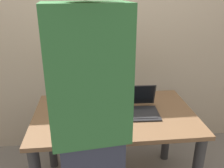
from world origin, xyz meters
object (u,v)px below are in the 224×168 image
at_px(beer_bottle_green, 94,102).
at_px(person_figure, 91,136).
at_px(beer_bottle_dark, 99,94).
at_px(laptop, 139,107).

distance_m(beer_bottle_green, person_figure, 0.62).
bearing_deg(beer_bottle_dark, beer_bottle_green, -111.36).
bearing_deg(beer_bottle_dark, laptop, -16.85).
relative_size(beer_bottle_green, beer_bottle_dark, 0.91).
xyz_separation_m(beer_bottle_green, beer_bottle_dark, (0.04, 0.11, 0.01)).
bearing_deg(beer_bottle_green, beer_bottle_dark, 68.64).
height_order(laptop, person_figure, person_figure).
bearing_deg(laptop, beer_bottle_dark, 163.15).
distance_m(laptop, person_figure, 0.76).
bearing_deg(laptop, beer_bottle_green, -177.16).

